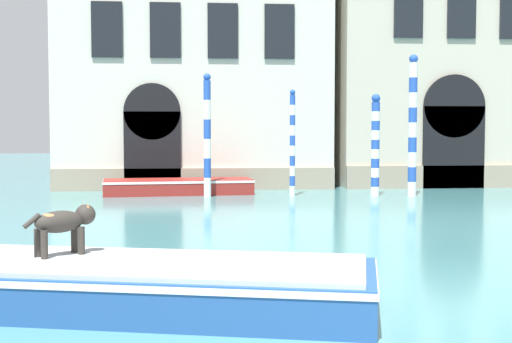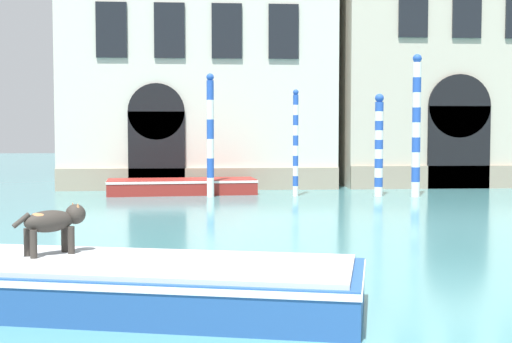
{
  "view_description": "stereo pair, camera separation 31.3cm",
  "coord_description": "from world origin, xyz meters",
  "px_view_note": "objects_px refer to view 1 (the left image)",
  "views": [
    {
      "loc": [
        -2.21,
        -4.58,
        2.31
      ],
      "look_at": [
        -0.58,
        13.16,
        1.2
      ],
      "focal_mm": 50.0,
      "sensor_mm": 36.0,
      "label": 1
    },
    {
      "loc": [
        -1.89,
        -4.61,
        2.31
      ],
      "look_at": [
        -0.58,
        13.16,
        1.2
      ],
      "focal_mm": 50.0,
      "sensor_mm": 36.0,
      "label": 2
    }
  ],
  "objects_px": {
    "mooring_pole_0": "(207,135)",
    "mooring_pole_1": "(375,144)",
    "mooring_pole_4": "(292,142)",
    "boat_foreground": "(53,281)",
    "dog_on_deck": "(65,222)",
    "boat_moored_near_palazzo": "(178,186)",
    "mooring_pole_2": "(413,125)"
  },
  "relations": [
    {
      "from": "mooring_pole_2",
      "to": "mooring_pole_4",
      "type": "xyz_separation_m",
      "value": [
        -3.95,
        0.52,
        -0.58
      ]
    },
    {
      "from": "boat_moored_near_palazzo",
      "to": "mooring_pole_1",
      "type": "bearing_deg",
      "value": -16.0
    },
    {
      "from": "dog_on_deck",
      "to": "mooring_pole_2",
      "type": "relative_size",
      "value": 0.18
    },
    {
      "from": "dog_on_deck",
      "to": "mooring_pole_0",
      "type": "height_order",
      "value": "mooring_pole_0"
    },
    {
      "from": "mooring_pole_2",
      "to": "mooring_pole_4",
      "type": "relative_size",
      "value": 1.32
    },
    {
      "from": "boat_foreground",
      "to": "mooring_pole_2",
      "type": "height_order",
      "value": "mooring_pole_2"
    },
    {
      "from": "mooring_pole_1",
      "to": "mooring_pole_2",
      "type": "height_order",
      "value": "mooring_pole_2"
    },
    {
      "from": "boat_foreground",
      "to": "mooring_pole_2",
      "type": "bearing_deg",
      "value": 70.39
    },
    {
      "from": "boat_foreground",
      "to": "boat_moored_near_palazzo",
      "type": "height_order",
      "value": "boat_foreground"
    },
    {
      "from": "mooring_pole_4",
      "to": "dog_on_deck",
      "type": "bearing_deg",
      "value": -109.79
    },
    {
      "from": "boat_foreground",
      "to": "mooring_pole_1",
      "type": "height_order",
      "value": "mooring_pole_1"
    },
    {
      "from": "dog_on_deck",
      "to": "mooring_pole_1",
      "type": "height_order",
      "value": "mooring_pole_1"
    },
    {
      "from": "boat_moored_near_palazzo",
      "to": "mooring_pole_0",
      "type": "height_order",
      "value": "mooring_pole_0"
    },
    {
      "from": "mooring_pole_1",
      "to": "mooring_pole_2",
      "type": "xyz_separation_m",
      "value": [
        1.18,
        -0.28,
        0.65
      ]
    },
    {
      "from": "mooring_pole_0",
      "to": "mooring_pole_4",
      "type": "xyz_separation_m",
      "value": [
        2.85,
        0.08,
        -0.26
      ]
    },
    {
      "from": "boat_foreground",
      "to": "mooring_pole_4",
      "type": "distance_m",
      "value": 15.31
    },
    {
      "from": "boat_foreground",
      "to": "boat_moored_near_palazzo",
      "type": "relative_size",
      "value": 1.64
    },
    {
      "from": "boat_foreground",
      "to": "dog_on_deck",
      "type": "relative_size",
      "value": 9.86
    },
    {
      "from": "mooring_pole_1",
      "to": "mooring_pole_4",
      "type": "height_order",
      "value": "mooring_pole_4"
    },
    {
      "from": "boat_moored_near_palazzo",
      "to": "mooring_pole_4",
      "type": "xyz_separation_m",
      "value": [
        3.83,
        -1.04,
        1.53
      ]
    },
    {
      "from": "mooring_pole_4",
      "to": "boat_moored_near_palazzo",
      "type": "bearing_deg",
      "value": 164.86
    },
    {
      "from": "boat_foreground",
      "to": "mooring_pole_4",
      "type": "relative_size",
      "value": 2.39
    },
    {
      "from": "boat_moored_near_palazzo",
      "to": "mooring_pole_2",
      "type": "height_order",
      "value": "mooring_pole_2"
    },
    {
      "from": "boat_foreground",
      "to": "boat_moored_near_palazzo",
      "type": "bearing_deg",
      "value": 98.86
    },
    {
      "from": "dog_on_deck",
      "to": "mooring_pole_0",
      "type": "relative_size",
      "value": 0.21
    },
    {
      "from": "mooring_pole_0",
      "to": "mooring_pole_1",
      "type": "xyz_separation_m",
      "value": [
        5.62,
        -0.17,
        -0.32
      ]
    },
    {
      "from": "mooring_pole_1",
      "to": "mooring_pole_4",
      "type": "relative_size",
      "value": 0.96
    },
    {
      "from": "mooring_pole_2",
      "to": "mooring_pole_4",
      "type": "height_order",
      "value": "mooring_pole_2"
    },
    {
      "from": "boat_foreground",
      "to": "mooring_pole_0",
      "type": "bearing_deg",
      "value": 94.59
    },
    {
      "from": "mooring_pole_1",
      "to": "boat_moored_near_palazzo",
      "type": "bearing_deg",
      "value": 169.03
    },
    {
      "from": "boat_foreground",
      "to": "mooring_pole_0",
      "type": "height_order",
      "value": "mooring_pole_0"
    },
    {
      "from": "boat_foreground",
      "to": "dog_on_deck",
      "type": "xyz_separation_m",
      "value": [
        0.12,
        0.25,
        0.73
      ]
    }
  ]
}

